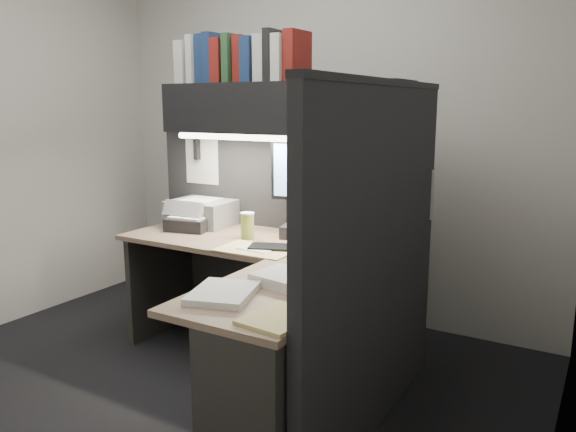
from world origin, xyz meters
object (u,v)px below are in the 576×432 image
object	(u,v)px
overhead_shelf	(280,108)
monitor	(316,200)
keyboard	(287,248)
coffee_cup	(247,227)
printer	(203,212)
desk	(254,329)
notebook_stack	(190,224)
telephone	(354,239)

from	to	relation	value
overhead_shelf	monitor	distance (m)	0.58
keyboard	coffee_cup	world-z (taller)	coffee_cup
overhead_shelf	monitor	xyz separation A→B (m)	(0.22, 0.04, -0.54)
keyboard	printer	distance (m)	0.89
desk	keyboard	distance (m)	0.55
monitor	keyboard	world-z (taller)	monitor
desk	coffee_cup	distance (m)	0.79
notebook_stack	printer	bearing A→B (deg)	101.91
overhead_shelf	printer	size ratio (longest dim) A/B	3.77
overhead_shelf	coffee_cup	world-z (taller)	overhead_shelf
coffee_cup	monitor	bearing A→B (deg)	34.49
desk	overhead_shelf	world-z (taller)	overhead_shelf
monitor	telephone	bearing A→B (deg)	-31.80
monitor	telephone	size ratio (longest dim) A/B	2.46
printer	overhead_shelf	bearing A→B (deg)	-3.65
overhead_shelf	notebook_stack	size ratio (longest dim) A/B	5.83
keyboard	printer	size ratio (longest dim) A/B	1.03
overhead_shelf	keyboard	distance (m)	0.85
monitor	printer	distance (m)	0.85
overhead_shelf	telephone	bearing A→B (deg)	-6.24
telephone	coffee_cup	distance (m)	0.65
telephone	desk	bearing A→B (deg)	-95.78
monitor	overhead_shelf	bearing A→B (deg)	176.40
overhead_shelf	monitor	size ratio (longest dim) A/B	2.65
desk	monitor	bearing A→B (deg)	95.73
coffee_cup	overhead_shelf	bearing A→B (deg)	58.81
printer	notebook_stack	size ratio (longest dim) A/B	1.54
printer	notebook_stack	bearing A→B (deg)	-81.47
overhead_shelf	printer	distance (m)	0.92
telephone	coffee_cup	xyz separation A→B (m)	(-0.64, -0.14, 0.03)
coffee_cup	printer	size ratio (longest dim) A/B	0.36
monitor	keyboard	distance (m)	0.41
telephone	notebook_stack	distance (m)	1.10
telephone	notebook_stack	size ratio (longest dim) A/B	0.89
overhead_shelf	desk	bearing A→B (deg)	-68.21
desk	keyboard	bearing A→B (deg)	99.40
keyboard	notebook_stack	world-z (taller)	notebook_stack
coffee_cup	notebook_stack	size ratio (longest dim) A/B	0.56
monitor	printer	bearing A→B (deg)	168.71
keyboard	notebook_stack	xyz separation A→B (m)	(-0.80, 0.12, 0.03)
keyboard	telephone	size ratio (longest dim) A/B	1.78
keyboard	desk	bearing A→B (deg)	-101.48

